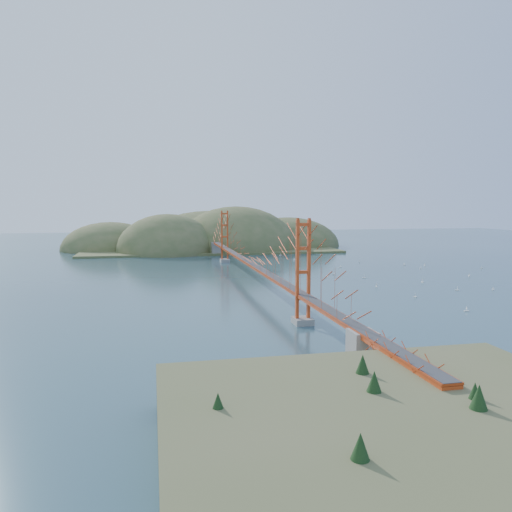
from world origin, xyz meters
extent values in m
plane|color=#294652|center=(0.00, 0.00, 0.00)|extent=(320.00, 320.00, 0.00)
cube|color=gray|center=(0.00, -30.00, 0.35)|extent=(2.00, 2.40, 0.70)
cube|color=gray|center=(0.00, 30.00, 0.35)|extent=(2.00, 2.40, 0.70)
cube|color=#AD3513|center=(0.00, 0.00, 3.30)|extent=(1.40, 92.00, 0.16)
cube|color=#AD3513|center=(0.00, 0.00, 3.10)|extent=(1.33, 92.00, 0.24)
cube|color=#38383A|center=(0.00, 0.00, 3.40)|extent=(1.19, 92.00, 0.03)
cube|color=gray|center=(0.00, -46.00, 1.65)|extent=(2.00, 2.20, 3.30)
cube|color=gray|center=(0.00, 46.00, 1.65)|extent=(2.20, 2.60, 3.30)
cube|color=#AD3513|center=(0.00, -52.00, 3.30)|extent=(1.40, 12.00, 0.16)
cube|color=#AD3513|center=(0.00, -52.00, 3.05)|extent=(1.33, 12.00, 0.30)
cube|color=gray|center=(0.00, -56.00, 1.47)|extent=(0.50, 0.70, 2.95)
cube|color=gray|center=(0.00, -53.00, 1.47)|extent=(0.50, 0.70, 2.95)
cube|color=gray|center=(0.00, -50.00, 1.47)|extent=(0.50, 0.70, 2.95)
cube|color=gray|center=(0.00, -48.00, 1.47)|extent=(0.50, 0.70, 2.95)
cube|color=#59544C|center=(0.00, -48.50, 0.12)|extent=(9.00, 6.00, 0.24)
cube|color=brown|center=(0.40, -47.80, 0.61)|extent=(3.70, 2.30, 0.75)
cube|color=gray|center=(0.40, -47.80, 1.04)|extent=(3.70, 2.30, 0.10)
cylinder|color=white|center=(0.40, -47.80, 1.49)|extent=(0.03, 0.03, 1.00)
cube|color=#505731|center=(-4.00, -60.00, 1.50)|extent=(24.00, 20.00, 3.00)
cube|color=#505731|center=(-4.00, -51.00, 0.90)|extent=(24.00, 3.00, 1.80)
cone|color=black|center=(-7.98, -60.18, 3.38)|extent=(0.53, 0.53, 0.76)
cone|color=black|center=(-6.83, -58.10, 3.39)|extent=(0.55, 0.55, 0.78)
cone|color=black|center=(-4.60, -60.93, 3.33)|extent=(0.47, 0.47, 0.67)
cone|color=black|center=(-2.70, -55.60, 3.60)|extent=(0.84, 0.84, 1.20)
cone|color=black|center=(-11.90, -52.68, 3.49)|extent=(0.69, 0.69, 0.98)
cone|color=black|center=(-12.87, -62.72, 3.63)|extent=(0.88, 0.88, 1.26)
cone|color=black|center=(-5.01, -56.39, 3.45)|extent=(0.63, 0.63, 0.90)
cube|color=brown|center=(0.00, 64.00, 0.25)|extent=(70.00, 40.00, 0.60)
ellipsoid|color=brown|center=(-12.00, 56.00, 0.00)|extent=(28.00, 28.00, 21.00)
ellipsoid|color=brown|center=(8.00, 62.00, 0.00)|extent=(36.00, 36.00, 25.00)
ellipsoid|color=brown|center=(26.00, 70.00, 0.00)|extent=(32.00, 32.00, 18.00)
ellipsoid|color=brown|center=(-28.00, 68.00, 0.00)|extent=(28.00, 28.00, 16.00)
ellipsoid|color=brown|center=(2.00, 78.00, 0.00)|extent=(44.00, 44.00, 22.00)
cube|color=white|center=(49.91, 7.92, 0.06)|extent=(0.48, 0.58, 0.10)
cylinder|color=white|center=(49.91, 7.92, 0.37)|extent=(0.02, 0.02, 0.62)
cube|color=white|center=(22.16, 15.39, 0.06)|extent=(0.54, 0.19, 0.10)
cylinder|color=white|center=(22.16, 15.39, 0.35)|extent=(0.02, 0.02, 0.59)
cube|color=white|center=(30.03, 23.77, 0.05)|extent=(0.47, 0.41, 0.09)
cylinder|color=white|center=(30.03, 23.77, 0.31)|extent=(0.01, 0.01, 0.51)
cube|color=white|center=(21.75, -27.91, 0.07)|extent=(0.62, 0.27, 0.11)
cylinder|color=white|center=(21.75, -27.91, 0.39)|extent=(0.02, 0.02, 0.66)
cube|color=white|center=(28.52, -6.03, 0.07)|extent=(0.22, 0.62, 0.11)
cylinder|color=white|center=(28.52, -6.03, 0.40)|extent=(0.02, 0.02, 0.66)
cube|color=white|center=(37.52, 10.05, 0.06)|extent=(0.60, 0.40, 0.10)
cylinder|color=white|center=(37.52, 10.05, 0.37)|extent=(0.02, 0.02, 0.62)
cube|color=white|center=(20.90, 0.56, 0.07)|extent=(0.61, 0.48, 0.11)
cylinder|color=white|center=(20.90, 0.56, 0.39)|extent=(0.02, 0.02, 0.65)
cube|color=white|center=(16.20, 42.00, 0.07)|extent=(0.61, 0.21, 0.11)
cylinder|color=white|center=(16.20, 42.00, 0.39)|extent=(0.02, 0.02, 0.65)
cube|color=white|center=(16.69, 30.94, 0.06)|extent=(0.55, 0.33, 0.10)
cylinder|color=white|center=(16.69, 30.94, 0.34)|extent=(0.02, 0.02, 0.57)
cube|color=white|center=(35.00, -15.28, 0.06)|extent=(0.54, 0.32, 0.09)
cylinder|color=white|center=(35.00, -15.28, 0.34)|extent=(0.01, 0.01, 0.56)
cube|color=white|center=(17.22, 5.92, 0.07)|extent=(0.54, 0.61, 0.11)
cylinder|color=white|center=(17.22, 5.92, 0.40)|extent=(0.02, 0.02, 0.67)
cube|color=white|center=(20.39, -18.02, 0.06)|extent=(0.34, 0.60, 0.10)
cylinder|color=white|center=(20.39, -18.02, 0.37)|extent=(0.02, 0.02, 0.62)
cube|color=white|center=(18.93, -8.59, 0.07)|extent=(0.30, 0.63, 0.11)
cylinder|color=white|center=(18.93, -8.59, 0.40)|extent=(0.02, 0.02, 0.66)
cube|color=white|center=(40.64, -1.29, 0.07)|extent=(0.43, 0.63, 0.11)
cylinder|color=white|center=(40.64, -1.29, 0.39)|extent=(0.02, 0.02, 0.66)
cube|color=white|center=(41.14, 14.77, 0.06)|extent=(0.37, 0.62, 0.11)
cylinder|color=white|center=(41.14, 14.77, 0.39)|extent=(0.02, 0.02, 0.64)
cube|color=white|center=(29.46, -14.44, 0.07)|extent=(0.63, 0.43, 0.11)
cylinder|color=white|center=(29.46, -14.44, 0.39)|extent=(0.02, 0.02, 0.66)
cube|color=white|center=(37.00, 15.95, 0.06)|extent=(0.61, 0.24, 0.11)
cylinder|color=white|center=(37.00, 15.95, 0.39)|extent=(0.02, 0.02, 0.65)
camera|label=1|loc=(-16.05, -81.79, 13.24)|focal=35.00mm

